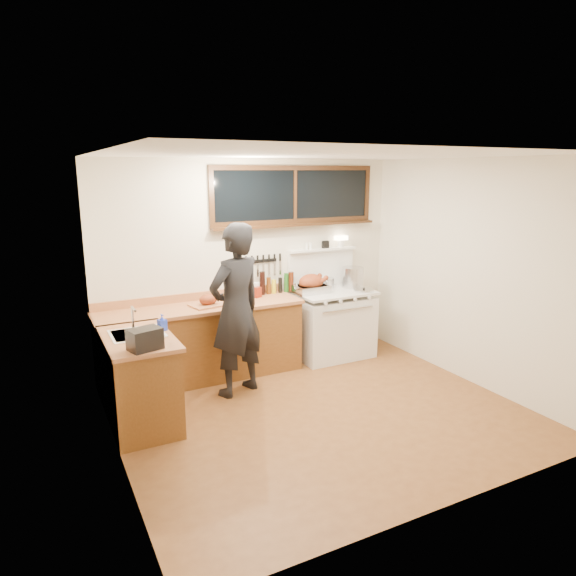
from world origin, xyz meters
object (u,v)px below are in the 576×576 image
vintage_stove (332,322)px  roast_turkey (311,285)px  man (236,310)px  cutting_board (209,301)px

vintage_stove → roast_turkey: size_ratio=3.39×
roast_turkey → man: bearing=-155.5°
man → cutting_board: 0.56m
vintage_stove → man: (-1.58, -0.55, 0.49)m
vintage_stove → roast_turkey: bearing=172.9°
man → cutting_board: bearing=103.3°
man → roast_turkey: size_ratio=4.12×
vintage_stove → man: bearing=-161.0°
vintage_stove → cutting_board: 1.78m
cutting_board → vintage_stove: bearing=-0.1°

